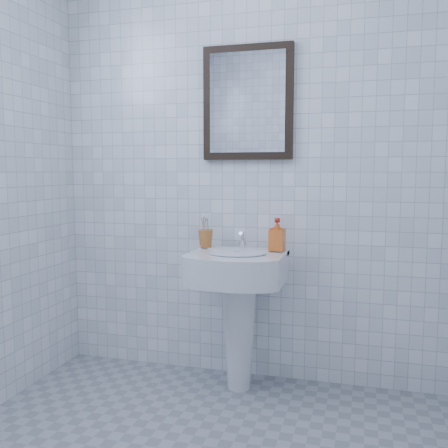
% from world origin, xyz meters
% --- Properties ---
extents(wall_back, '(2.20, 0.02, 2.50)m').
position_xyz_m(wall_back, '(0.00, 1.20, 1.25)').
color(wall_back, white).
rests_on(wall_back, ground).
extents(washbasin, '(0.50, 0.36, 0.76)m').
position_xyz_m(washbasin, '(0.01, 0.98, 0.51)').
color(washbasin, white).
rests_on(washbasin, ground).
extents(faucet, '(0.04, 0.09, 0.10)m').
position_xyz_m(faucet, '(0.01, 1.07, 0.79)').
color(faucet, silver).
rests_on(faucet, washbasin).
extents(toothbrush_cup, '(0.10, 0.10, 0.10)m').
position_xyz_m(toothbrush_cup, '(-0.20, 1.07, 0.81)').
color(toothbrush_cup, '#B6692B').
rests_on(toothbrush_cup, washbasin).
extents(soap_dispenser, '(0.08, 0.09, 0.17)m').
position_xyz_m(soap_dispenser, '(0.20, 1.07, 0.84)').
color(soap_dispenser, '#E14E16').
rests_on(soap_dispenser, washbasin).
extents(wall_mirror, '(0.50, 0.04, 0.62)m').
position_xyz_m(wall_mirror, '(0.01, 1.18, 1.55)').
color(wall_mirror, black).
rests_on(wall_mirror, wall_back).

